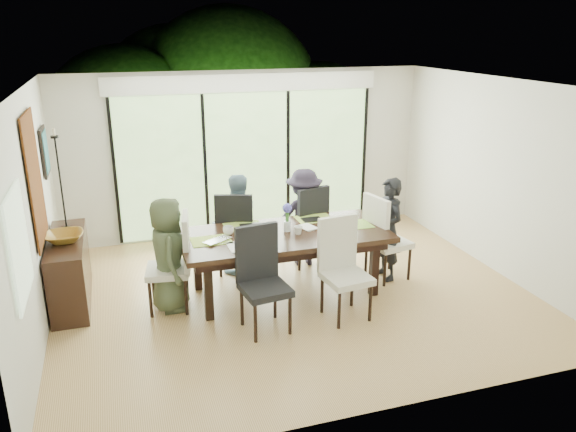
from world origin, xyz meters
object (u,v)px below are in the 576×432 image
object	(u,v)px
person_far_right	(304,217)
vase	(287,226)
chair_far_left	(236,231)
chair_far_right	(303,224)
person_far_left	(236,224)
chair_near_right	(347,270)
cup_b	(298,230)
cup_c	(339,220)
chair_near_left	(265,281)
sideboard	(70,270)
bowl	(64,237)
person_left_end	(168,255)
chair_left_end	(167,263)
laptop	(221,242)
chair_right_end	(389,236)
table_top	(285,235)
person_right_end	(388,229)
cup_a	(228,231)

from	to	relation	value
person_far_right	vase	distance (m)	0.94
chair_far_left	chair_far_right	world-z (taller)	same
person_far_left	chair_near_right	bearing A→B (deg)	106.97
cup_b	chair_near_right	bearing A→B (deg)	-65.56
cup_b	cup_c	distance (m)	0.68
chair_near_left	sideboard	distance (m)	2.61
chair_far_right	cup_b	bearing A→B (deg)	51.31
chair_near_right	bowl	xyz separation A→B (m)	(-3.16, 1.34, 0.30)
chair_near_left	person_left_end	distance (m)	1.31
chair_far_right	person_left_end	bearing A→B (deg)	6.86
chair_far_right	chair_left_end	bearing A→B (deg)	6.66
laptop	cup_c	size ratio (longest dim) A/B	2.66
chair_near_left	person_far_right	bearing A→B (deg)	50.85
chair_far_left	vase	size ratio (longest dim) A/B	9.17
person_far_right	chair_far_right	bearing A→B (deg)	-77.61
person_far_right	chair_right_end	bearing A→B (deg)	151.24
person_left_end	table_top	bearing A→B (deg)	-87.41
chair_right_end	cup_b	world-z (taller)	chair_right_end
chair_far_left	sideboard	distance (m)	2.24
chair_right_end	sideboard	size ratio (longest dim) A/B	0.81
table_top	chair_far_left	world-z (taller)	chair_far_left
person_far_right	bowl	xyz separation A→B (m)	(-3.21, -0.36, 0.19)
chair_right_end	person_far_left	distance (m)	2.12
person_far_right	laptop	bearing A→B (deg)	45.98
cup_b	table_top	bearing A→B (deg)	146.31
laptop	cup_c	distance (m)	1.66
person_left_end	cup_b	size ratio (longest dim) A/B	12.90
laptop	sideboard	xyz separation A→B (m)	(-1.81, 0.67, -0.42)
chair_near_left	person_right_end	world-z (taller)	person_right_end
table_top	person_left_end	size ratio (longest dim) A/B	1.86
person_right_end	laptop	xyz separation A→B (m)	(-2.33, -0.10, 0.13)
table_top	cup_c	distance (m)	0.81
chair_far_left	person_far_right	distance (m)	1.01
chair_far_right	person_left_end	xyz separation A→B (m)	(-2.03, -0.85, 0.11)
chair_right_end	chair_near_right	distance (m)	1.33
chair_near_right	person_right_end	xyz separation A→B (m)	(0.98, 0.87, 0.11)
chair_far_left	person_far_left	bearing A→B (deg)	108.47
person_left_end	cup_a	xyz separation A→B (m)	(0.78, 0.15, 0.17)
chair_far_left	person_right_end	xyz separation A→B (m)	(1.93, -0.85, 0.11)
sideboard	table_top	bearing A→B (deg)	-12.10
chair_near_left	chair_right_end	bearing A→B (deg)	16.06
table_top	cup_b	size ratio (longest dim) A/B	24.00
chair_left_end	bowl	size ratio (longest dim) A/B	2.71
chair_far_left	cup_c	distance (m)	1.48
cup_a	person_left_end	bearing A→B (deg)	-169.11
table_top	vase	bearing A→B (deg)	45.00
vase	cup_c	world-z (taller)	vase
chair_far_left	cup_c	world-z (taller)	chair_far_left
chair_near_right	laptop	distance (m)	1.57
person_left_end	laptop	size ratio (longest dim) A/B	3.91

